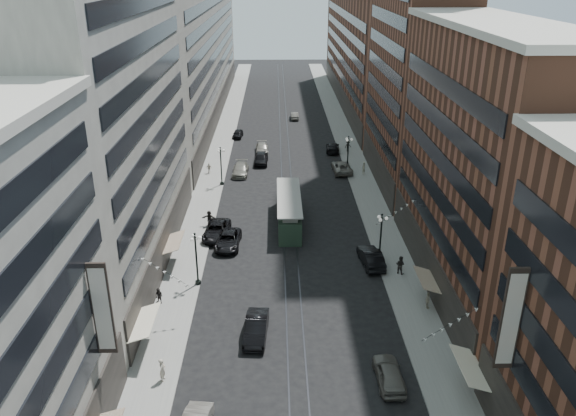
{
  "coord_description": "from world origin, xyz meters",
  "views": [
    {
      "loc": [
        -1.48,
        -19.46,
        28.73
      ],
      "look_at": [
        -0.27,
        35.19,
        5.0
      ],
      "focal_mm": 35.0,
      "sensor_mm": 36.0,
      "label": 1
    }
  ],
  "objects": [
    {
      "name": "car_9",
      "position": [
        -8.4,
        79.04,
        0.69
      ],
      "size": [
        2.02,
        4.2,
        1.38
      ],
      "primitive_type": "imported",
      "rotation": [
        0.0,
        0.0,
        -0.1
      ],
      "color": "black",
      "rests_on": "ground"
    },
    {
      "name": "car_7",
      "position": [
        -8.37,
        38.58,
        0.81
      ],
      "size": [
        3.11,
        6.04,
        1.63
      ],
      "primitive_type": "imported",
      "rotation": [
        0.0,
        0.0,
        -0.07
      ],
      "color": "black",
      "rests_on": "ground"
    },
    {
      "name": "pedestrian_extra_0",
      "position": [
        -10.07,
        14.15,
        1.11
      ],
      "size": [
        0.5,
        0.73,
        1.91
      ],
      "primitive_type": "imported",
      "rotation": [
        0.0,
        0.0,
        1.5
      ],
      "color": "#BAAF9A",
      "rests_on": "sidewalk_west"
    },
    {
      "name": "car_extra_0",
      "position": [
        -3.84,
        70.12,
        0.72
      ],
      "size": [
        2.22,
        5.04,
        1.44
      ],
      "primitive_type": "imported",
      "rotation": [
        0.0,
        0.0,
        0.04
      ],
      "color": "gray",
      "rests_on": "ground"
    },
    {
      "name": "car_2",
      "position": [
        -6.88,
        36.16,
        0.78
      ],
      "size": [
        2.83,
        5.69,
        1.55
      ],
      "primitive_type": "imported",
      "rotation": [
        0.0,
        0.0,
        -0.05
      ],
      "color": "black",
      "rests_on": "ground"
    },
    {
      "name": "car_14",
      "position": [
        2.32,
        92.13,
        0.7
      ],
      "size": [
        1.57,
        4.27,
        1.4
      ],
      "primitive_type": "imported",
      "rotation": [
        0.0,
        0.0,
        3.16
      ],
      "color": "slate",
      "rests_on": "ground"
    },
    {
      "name": "sidewalk_east",
      "position": [
        11.0,
        70.0,
        0.07
      ],
      "size": [
        4.0,
        180.0,
        0.15
      ],
      "primitive_type": "cube",
      "color": "gray",
      "rests_on": "ground"
    },
    {
      "name": "pedestrian_6",
      "position": [
        -11.49,
        59.8,
        0.91
      ],
      "size": [
        0.95,
        0.57,
        1.52
      ],
      "primitive_type": "imported",
      "rotation": [
        0.0,
        0.0,
        2.94
      ],
      "color": "#BEB29E",
      "rests_on": "sidewalk_west"
    },
    {
      "name": "pedestrian_7",
      "position": [
        10.87,
        29.6,
        1.1
      ],
      "size": [
        1.05,
        0.96,
        1.91
      ],
      "primitive_type": "imported",
      "rotation": [
        0.0,
        0.0,
        2.51
      ],
      "color": "black",
      "rests_on": "sidewalk_east"
    },
    {
      "name": "building_east_tower",
      "position": [
        17.0,
        56.0,
        21.0
      ],
      "size": [
        8.0,
        26.0,
        42.0
      ],
      "primitive_type": "cube",
      "color": "brown",
      "rests_on": "ground"
    },
    {
      "name": "pedestrian_8",
      "position": [
        11.48,
        58.88,
        1.09
      ],
      "size": [
        0.81,
        0.8,
        1.89
      ],
      "primitive_type": "imported",
      "rotation": [
        0.0,
        0.0,
        3.89
      ],
      "color": "#B9B499",
      "rests_on": "sidewalk_east"
    },
    {
      "name": "pedestrian_5",
      "position": [
        -9.5,
        41.37,
        1.09
      ],
      "size": [
        1.8,
        0.85,
        1.87
      ],
      "primitive_type": "imported",
      "rotation": [
        0.0,
        0.0,
        -0.21
      ],
      "color": "black",
      "rests_on": "sidewalk_west"
    },
    {
      "name": "building_west_mid",
      "position": [
        -17.0,
        33.0,
        14.0
      ],
      "size": [
        8.0,
        36.0,
        28.0
      ],
      "primitive_type": "cube",
      "color": "#A39F91",
      "rests_on": "ground"
    },
    {
      "name": "ground",
      "position": [
        0.0,
        60.0,
        0.0
      ],
      "size": [
        220.0,
        220.0,
        0.0
      ],
      "primitive_type": "plane",
      "color": "black",
      "rests_on": "ground"
    },
    {
      "name": "lamppost_sw_mid",
      "position": [
        -9.2,
        55.0,
        3.1
      ],
      "size": [
        1.03,
        1.14,
        5.52
      ],
      "color": "black",
      "rests_on": "sidewalk_west"
    },
    {
      "name": "streetcar",
      "position": [
        0.0,
        42.08,
        1.62
      ],
      "size": [
        2.82,
        12.73,
        3.52
      ],
      "color": "#263C2B",
      "rests_on": "ground"
    },
    {
      "name": "pedestrian_4",
      "position": [
        12.09,
        23.3,
        0.96
      ],
      "size": [
        0.48,
        0.97,
        1.62
      ],
      "primitive_type": "imported",
      "rotation": [
        0.0,
        0.0,
        1.51
      ],
      "color": "#B9AF99",
      "rests_on": "sidewalk_east"
    },
    {
      "name": "building_west_far",
      "position": [
        -17.0,
        96.0,
        13.0
      ],
      "size": [
        8.0,
        90.0,
        26.0
      ],
      "primitive_type": "cube",
      "color": "#A39F91",
      "rests_on": "ground"
    },
    {
      "name": "lamppost_sw_far",
      "position": [
        -9.2,
        28.0,
        3.1
      ],
      "size": [
        1.03,
        1.14,
        5.52
      ],
      "color": "black",
      "rests_on": "sidewalk_west"
    },
    {
      "name": "rail_east",
      "position": [
        0.7,
        70.0,
        0.01
      ],
      "size": [
        0.12,
        180.0,
        0.02
      ],
      "primitive_type": "cube",
      "color": "#2D2D33",
      "rests_on": "ground"
    },
    {
      "name": "pedestrian_2",
      "position": [
        -12.32,
        24.63,
        0.92
      ],
      "size": [
        0.84,
        0.66,
        1.53
      ],
      "primitive_type": "imported",
      "rotation": [
        0.0,
        0.0,
        -0.39
      ],
      "color": "black",
      "rests_on": "sidewalk_west"
    },
    {
      "name": "building_east_far",
      "position": [
        17.0,
        105.0,
        12.0
      ],
      "size": [
        8.0,
        72.0,
        24.0
      ],
      "primitive_type": "cube",
      "color": "brown",
      "rests_on": "ground"
    },
    {
      "name": "pedestrian_9",
      "position": [
        10.5,
        69.98,
        1.04
      ],
      "size": [
        1.24,
        0.85,
        1.77
      ],
      "primitive_type": "imported",
      "rotation": [
        0.0,
        0.0,
        0.36
      ],
      "color": "black",
      "rests_on": "sidewalk_east"
    },
    {
      "name": "rail_west",
      "position": [
        -0.7,
        70.0,
        0.01
      ],
      "size": [
        0.12,
        180.0,
        0.02
      ],
      "primitive_type": "cube",
      "color": "#2D2D33",
      "rests_on": "ground"
    },
    {
      "name": "car_11",
      "position": [
        8.4,
        60.13,
        0.8
      ],
      "size": [
        2.9,
        5.87,
        1.6
      ],
      "primitive_type": "imported",
      "rotation": [
        0.0,
        0.0,
        3.18
      ],
      "color": "gray",
      "rests_on": "ground"
    },
    {
      "name": "car_4",
      "position": [
        6.8,
        13.72,
        0.82
      ],
      "size": [
        1.99,
        4.82,
        1.63
      ],
      "primitive_type": "imported",
      "rotation": [
        0.0,
        0.0,
        3.15
      ],
      "color": "#636058",
      "rests_on": "ground"
    },
    {
      "name": "car_13",
      "position": [
        -3.87,
        64.34,
        0.88
      ],
      "size": [
        2.24,
        5.24,
        1.77
      ],
      "primitive_type": "imported",
      "rotation": [
        0.0,
        0.0,
        -0.03
      ],
      "color": "black",
      "rests_on": "ground"
    },
    {
      "name": "car_8",
      "position": [
        -6.8,
        59.42,
        0.79
      ],
      "size": [
        2.35,
        5.51,
        1.58
      ],
      "primitive_type": "imported",
      "rotation": [
        0.0,
        0.0,
        -0.02
      ],
      "color": "gray",
      "rests_on": "ground"
    },
    {
      "name": "sidewalk_west",
      "position": [
        -11.0,
        70.0,
        0.07
      ],
      "size": [
        4.0,
        180.0,
        0.15
      ],
      "primitive_type": "cube",
      "color": "gray",
      "rests_on": "ground"
    },
    {
      "name": "lamppost_se_far",
      "position": [
        9.2,
        32.0,
        3.1
      ],
      "size": [
        1.03,
        1.14,
        5.52
      ],
      "color": "black",
      "rests_on": "sidewalk_east"
    },
    {
      "name": "lamppost_se_mid",
      "position": [
        9.2,
        60.0,
        3.1
      ],
      "size": [
        1.03,
        1.14,
        5.52
      ],
      "color": "black",
      "rests_on": "sidewalk_east"
    },
    {
      "name": "car_5",
      "position": [
        -3.28,
        19.58,
        0.85
      ],
      "size": [
        2.16,
        5.3,
        1.71
      ],
      "primitive_type": "imported",
      "rotation": [
        0.0,
        0.0,
        -0.07
      ],
      "color": "black",
      "rests_on": "ground"
    },
    {
      "name": "building_east_mid",
      "position": [
        17.0,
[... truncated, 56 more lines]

